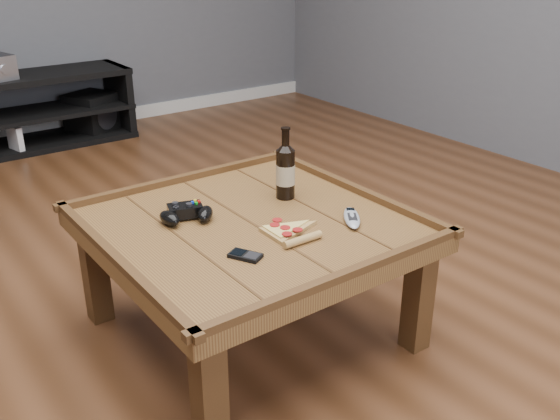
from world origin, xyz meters
TOP-DOWN VIEW (x-y plane):
  - ground at (0.00, 0.00)m, footprint 6.00×6.00m
  - baseboard at (0.00, 2.99)m, footprint 5.00×0.02m
  - coffee_table at (0.00, 0.00)m, footprint 1.03×1.03m
  - media_console at (0.00, 2.75)m, footprint 1.40×0.45m
  - beer_bottle at (0.23, 0.10)m, footprint 0.07×0.07m
  - game_controller at (-0.17, 0.14)m, footprint 0.20×0.17m
  - pizza_slice at (0.05, -0.15)m, footprint 0.16×0.26m
  - smartphone at (-0.15, -0.21)m, footprint 0.09×0.11m
  - remote_control at (0.29, -0.20)m, footprint 0.15×0.17m
  - subwoofer at (0.47, 2.80)m, footprint 0.40×0.40m
  - game_console at (-0.13, 2.62)m, footprint 0.12×0.17m

SIDE VIEW (x-z plane):
  - ground at x=0.00m, z-range 0.00..0.00m
  - baseboard at x=0.00m, z-range 0.00..0.10m
  - game_console at x=-0.13m, z-range -0.01..0.19m
  - subwoofer at x=0.47m, z-range 0.00..0.30m
  - media_console at x=0.00m, z-range 0.00..0.50m
  - coffee_table at x=0.00m, z-range 0.15..0.63m
  - smartphone at x=-0.15m, z-range 0.45..0.46m
  - pizza_slice at x=0.05m, z-range 0.45..0.47m
  - remote_control at x=0.29m, z-range 0.45..0.48m
  - game_controller at x=-0.17m, z-range 0.45..0.50m
  - beer_bottle at x=0.23m, z-range 0.42..0.70m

